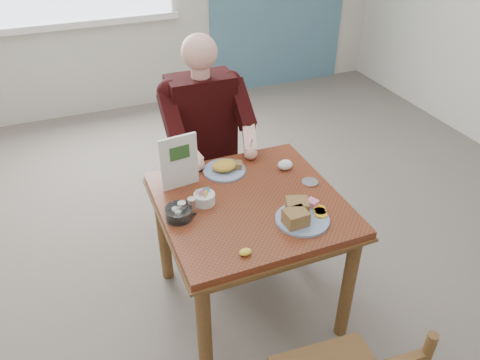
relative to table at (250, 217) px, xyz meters
name	(u,v)px	position (x,y,z in m)	size (l,w,h in m)	color
floor	(249,301)	(0.00, 0.00, -0.64)	(6.00, 6.00, 0.00)	#685C54
lemon_wedge	(245,252)	(-0.18, -0.36, 0.13)	(0.06, 0.04, 0.03)	yellow
napkin	(285,165)	(0.30, 0.20, 0.14)	(0.09, 0.07, 0.05)	white
metal_dish	(310,182)	(0.36, 0.02, 0.12)	(0.09, 0.09, 0.01)	silver
table	(250,217)	(0.00, 0.00, 0.00)	(0.92, 0.92, 0.75)	maroon
chair_far	(203,167)	(0.00, 0.80, -0.16)	(0.42, 0.42, 0.95)	brown
diner	(206,129)	(0.00, 0.71, 0.17)	(0.53, 0.56, 1.39)	gray
near_plate	(300,215)	(0.16, -0.24, 0.14)	(0.29, 0.28, 0.09)	white
far_plate	(225,168)	(-0.02, 0.30, 0.14)	(0.30, 0.30, 0.06)	white
caddy	(204,198)	(-0.22, 0.06, 0.14)	(0.13, 0.13, 0.08)	white
shakers	(187,208)	(-0.33, 0.00, 0.16)	(0.10, 0.06, 0.09)	white
creamer	(179,213)	(-0.37, -0.01, 0.14)	(0.17, 0.17, 0.06)	white
menu	(179,162)	(-0.29, 0.25, 0.26)	(0.20, 0.04, 0.30)	white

